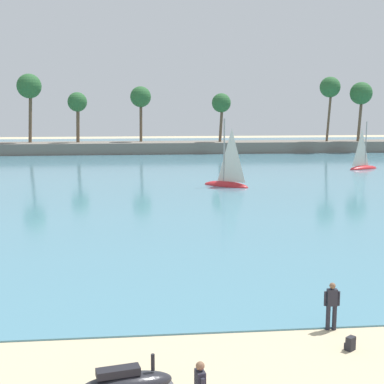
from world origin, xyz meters
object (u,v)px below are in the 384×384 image
(sailboat_mid_bay, at_px, (227,180))
(sailboat_far_left, at_px, (363,164))
(person_at_waterline, at_px, (332,305))
(backpack_near_kite, at_px, (350,344))

(sailboat_mid_bay, height_order, sailboat_far_left, sailboat_mid_bay)
(person_at_waterline, distance_m, sailboat_far_left, 50.60)
(sailboat_far_left, bearing_deg, sailboat_mid_bay, -146.00)
(sailboat_mid_bay, bearing_deg, sailboat_far_left, 34.00)
(person_at_waterline, xyz_separation_m, sailboat_far_left, (20.54, 46.24, -0.29))
(person_at_waterline, height_order, sailboat_far_left, sailboat_far_left)
(backpack_near_kite, height_order, sailboat_far_left, sailboat_far_left)
(person_at_waterline, bearing_deg, sailboat_far_left, 66.05)
(backpack_near_kite, xyz_separation_m, sailboat_far_left, (20.50, 47.86, 0.40))
(person_at_waterline, xyz_separation_m, sailboat_mid_bay, (2.04, 33.76, -0.22))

